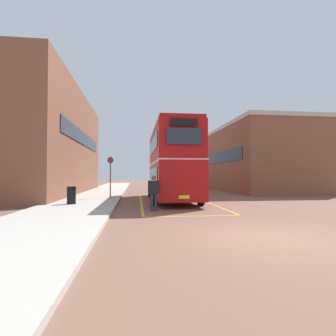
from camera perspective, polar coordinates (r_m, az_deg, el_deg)
The scene contains 10 objects.
ground_plane at distance 21.80m, azimuth 2.32°, elevation -5.92°, with size 135.60×135.60×0.00m, color brown.
sidewalk_left at distance 24.10m, azimuth -14.15°, elevation -5.28°, with size 4.00×57.60×0.14m, color #B2ADA3.
brick_building_left at distance 26.09m, azimuth -24.88°, elevation 4.77°, with size 6.88×19.80×8.93m.
depot_building_right at distance 29.81m, azimuth 19.33°, elevation 1.94°, with size 8.50×13.06×6.82m.
double_decker_bus at distance 17.96m, azimuth 0.73°, elevation 1.14°, with size 2.87×9.82×4.75m.
single_deck_bus at distance 39.04m, azimuth 2.21°, elevation -1.51°, with size 3.33×9.85×3.02m.
pedestrian_boarding at distance 12.75m, azimuth -3.04°, elevation -4.77°, with size 0.55×0.35×1.68m.
litter_bin at distance 15.41m, azimuth -19.74°, elevation -5.36°, with size 0.49×0.49×0.98m.
bus_stop_sign at distance 18.89m, azimuth -12.08°, elevation -1.08°, with size 0.43×0.14×2.79m.
bay_marking_yellow at distance 16.19m, azimuth 1.60°, elevation -7.48°, with size 4.27×11.81×0.01m.
Camera 1 is at (-3.50, -7.05, 1.72)m, focal length 28.84 mm.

